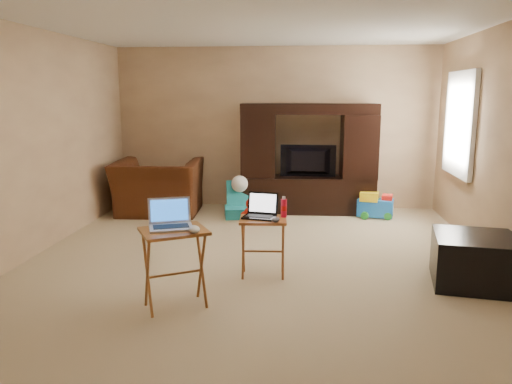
# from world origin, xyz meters

# --- Properties ---
(floor) EXTENTS (5.50, 5.50, 0.00)m
(floor) POSITION_xyz_m (0.00, 0.00, 0.00)
(floor) COLOR #C7B18A
(floor) RESTS_ON ground
(ceiling) EXTENTS (5.50, 5.50, 0.00)m
(ceiling) POSITION_xyz_m (0.00, 0.00, 2.50)
(ceiling) COLOR silver
(ceiling) RESTS_ON ground
(wall_back) EXTENTS (5.00, 0.00, 5.00)m
(wall_back) POSITION_xyz_m (0.00, 2.75, 1.25)
(wall_back) COLOR tan
(wall_back) RESTS_ON ground
(wall_front) EXTENTS (5.00, 0.00, 5.00)m
(wall_front) POSITION_xyz_m (0.00, -2.75, 1.25)
(wall_front) COLOR tan
(wall_front) RESTS_ON ground
(wall_left) EXTENTS (0.00, 5.50, 5.50)m
(wall_left) POSITION_xyz_m (-2.50, 0.00, 1.25)
(wall_left) COLOR tan
(wall_left) RESTS_ON ground
(wall_right) EXTENTS (0.00, 5.50, 5.50)m
(wall_right) POSITION_xyz_m (2.50, 0.00, 1.25)
(wall_right) COLOR tan
(wall_right) RESTS_ON ground
(window_pane) EXTENTS (0.00, 1.20, 1.20)m
(window_pane) POSITION_xyz_m (2.48, 1.55, 1.40)
(window_pane) COLOR white
(window_pane) RESTS_ON ground
(window_frame) EXTENTS (0.06, 1.14, 1.34)m
(window_frame) POSITION_xyz_m (2.46, 1.55, 1.40)
(window_frame) COLOR white
(window_frame) RESTS_ON ground
(entertainment_center) EXTENTS (2.03, 0.59, 1.64)m
(entertainment_center) POSITION_xyz_m (0.53, 2.35, 0.82)
(entertainment_center) COLOR black
(entertainment_center) RESTS_ON floor
(television) EXTENTS (0.83, 0.12, 0.48)m
(television) POSITION_xyz_m (0.53, 2.30, 0.79)
(television) COLOR black
(television) RESTS_ON entertainment_center
(recliner) EXTENTS (1.30, 1.15, 0.80)m
(recliner) POSITION_xyz_m (-1.70, 2.02, 0.40)
(recliner) COLOR #4D2110
(recliner) RESTS_ON floor
(child_rocker) EXTENTS (0.48, 0.53, 0.53)m
(child_rocker) POSITION_xyz_m (-0.47, 1.92, 0.27)
(child_rocker) COLOR teal
(child_rocker) RESTS_ON floor
(plush_toy) EXTENTS (0.32, 0.27, 0.36)m
(plush_toy) POSITION_xyz_m (-0.24, 1.64, 0.18)
(plush_toy) COLOR red
(plush_toy) RESTS_ON floor
(push_toy) EXTENTS (0.58, 0.47, 0.38)m
(push_toy) POSITION_xyz_m (1.52, 2.11, 0.19)
(push_toy) COLOR blue
(push_toy) RESTS_ON floor
(ottoman) EXTENTS (0.84, 0.84, 0.47)m
(ottoman) POSITION_xyz_m (2.10, -0.47, 0.24)
(ottoman) COLOR black
(ottoman) RESTS_ON floor
(tray_table_left) EXTENTS (0.66, 0.62, 0.68)m
(tray_table_left) POSITION_xyz_m (-0.58, -1.26, 0.34)
(tray_table_left) COLOR #965F24
(tray_table_left) RESTS_ON floor
(tray_table_right) EXTENTS (0.47, 0.39, 0.59)m
(tray_table_right) POSITION_xyz_m (0.09, -0.45, 0.29)
(tray_table_right) COLOR brown
(tray_table_right) RESTS_ON floor
(laptop_left) EXTENTS (0.43, 0.39, 0.24)m
(laptop_left) POSITION_xyz_m (-0.61, -1.23, 0.80)
(laptop_left) COLOR #BABBC0
(laptop_left) RESTS_ON tray_table_left
(laptop_right) EXTENTS (0.35, 0.31, 0.24)m
(laptop_right) POSITION_xyz_m (0.05, -0.43, 0.71)
(laptop_right) COLOR black
(laptop_right) RESTS_ON tray_table_right
(mouse_left) EXTENTS (0.13, 0.16, 0.06)m
(mouse_left) POSITION_xyz_m (-0.39, -1.33, 0.71)
(mouse_left) COLOR silver
(mouse_left) RESTS_ON tray_table_left
(mouse_right) EXTENTS (0.08, 0.12, 0.05)m
(mouse_right) POSITION_xyz_m (0.22, -0.57, 0.61)
(mouse_right) COLOR #3B3A3F
(mouse_right) RESTS_ON tray_table_right
(water_bottle) EXTENTS (0.06, 0.06, 0.18)m
(water_bottle) POSITION_xyz_m (0.29, -0.37, 0.68)
(water_bottle) COLOR red
(water_bottle) RESTS_ON tray_table_right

